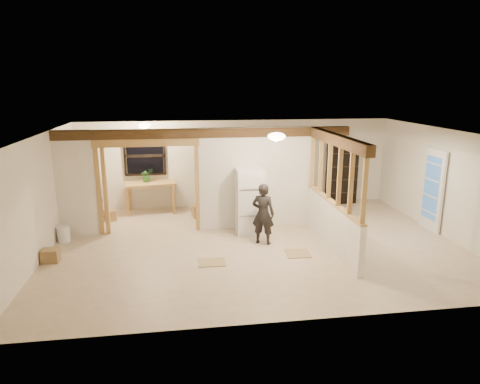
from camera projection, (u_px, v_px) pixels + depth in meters
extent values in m
cube|color=beige|center=(256.00, 244.00, 9.64)|extent=(9.00, 6.50, 0.01)
cube|color=white|center=(257.00, 133.00, 9.02)|extent=(9.00, 6.50, 0.01)
cube|color=silver|center=(237.00, 164.00, 12.45)|extent=(9.00, 0.01, 2.50)
cube|color=silver|center=(297.00, 244.00, 6.21)|extent=(9.00, 0.01, 2.50)
cube|color=silver|center=(40.00, 198.00, 8.70)|extent=(0.01, 6.50, 2.50)
cube|color=silver|center=(447.00, 184.00, 9.96)|extent=(0.01, 6.50, 2.50)
cube|color=silver|center=(76.00, 184.00, 9.92)|extent=(0.90, 0.12, 2.50)
cube|color=silver|center=(256.00, 178.00, 10.51)|extent=(2.80, 0.12, 2.50)
cube|color=#B28B4B|center=(149.00, 188.00, 10.18)|extent=(2.46, 0.14, 2.20)
cube|color=#4A3219|center=(206.00, 133.00, 10.06)|extent=(7.00, 0.18, 0.22)
cube|color=#4A3219|center=(336.00, 140.00, 8.89)|extent=(0.18, 3.30, 0.22)
cube|color=silver|center=(332.00, 225.00, 9.35)|extent=(0.12, 3.20, 1.00)
cube|color=#B28B4B|center=(334.00, 173.00, 9.07)|extent=(0.14, 3.20, 1.32)
cube|color=black|center=(145.00, 156.00, 11.93)|extent=(1.12, 0.10, 1.10)
cube|color=white|center=(432.00, 190.00, 10.39)|extent=(0.12, 0.86, 2.00)
ellipsoid|color=#FFEABF|center=(277.00, 136.00, 8.59)|extent=(0.36, 0.36, 0.16)
ellipsoid|color=#FFEABF|center=(144.00, 125.00, 10.88)|extent=(0.32, 0.32, 0.14)
ellipsoid|color=#FFD88C|center=(164.00, 140.00, 10.36)|extent=(0.07, 0.07, 0.07)
cube|color=silver|center=(250.00, 201.00, 10.24)|extent=(0.64, 0.62, 1.55)
imported|color=black|center=(263.00, 214.00, 9.51)|extent=(0.60, 0.52, 1.40)
cube|color=#B28B4B|center=(151.00, 197.00, 11.93)|extent=(1.45, 0.87, 0.86)
imported|color=#295D2A|center=(147.00, 175.00, 11.82)|extent=(0.45, 0.42, 0.39)
cylinder|color=#B40D0A|center=(96.00, 208.00, 11.42)|extent=(0.51, 0.51, 0.54)
cube|color=black|center=(342.00, 174.00, 12.76)|extent=(0.89, 0.30, 1.78)
cylinder|color=silver|center=(64.00, 234.00, 9.76)|extent=(0.35, 0.35, 0.35)
cube|color=olive|center=(200.00, 211.00, 11.58)|extent=(0.45, 0.41, 0.33)
cube|color=olive|center=(110.00, 215.00, 11.28)|extent=(0.36, 0.36, 0.27)
cube|color=olive|center=(51.00, 256.00, 8.64)|extent=(0.34, 0.28, 0.27)
cube|color=tan|center=(298.00, 253.00, 9.08)|extent=(0.53, 0.53, 0.02)
cube|color=tan|center=(212.00, 262.00, 8.63)|extent=(0.55, 0.45, 0.02)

